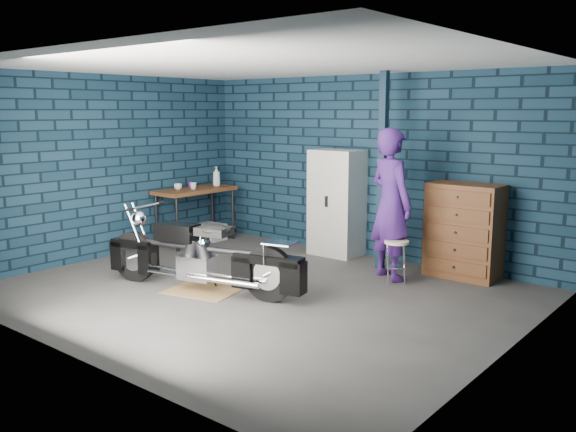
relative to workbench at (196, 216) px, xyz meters
The scene contains 15 objects.
ground 3.09m from the workbench, 28.60° to the right, with size 6.00×6.00×0.00m, color #464442.
room_walls 3.18m from the workbench, 18.72° to the right, with size 6.02×5.01×2.71m.
support_post 3.39m from the workbench, ahead, with size 0.10×0.10×2.70m, color #102133.
workbench is the anchor object (origin of this frame).
drip_mat 2.84m from the workbench, 40.98° to the right, with size 0.84×0.63×0.01m, color brown.
motorcycle 2.81m from the workbench, 40.98° to the right, with size 2.31×0.63×1.02m, color black, non-canonical shape.
person 3.63m from the workbench, ahead, with size 0.72×0.47×1.96m, color #411D6E.
storage_bin 0.46m from the workbench, 86.52° to the left, with size 0.45×0.32×0.28m, color #95989D.
locker 2.44m from the workbench, 18.56° to the left, with size 0.75×0.53×1.60m, color silver.
tool_chest 4.38m from the workbench, 10.11° to the left, with size 0.93×0.52×1.24m, color brown.
shop_stool 3.79m from the workbench, ahead, with size 0.31×0.31×0.56m, color beige, non-canonical shape.
cup_a 0.58m from the workbench, 110.33° to the right, with size 0.13×0.13×0.10m, color beige.
cup_b 0.51m from the workbench, 66.37° to the right, with size 0.11×0.11×0.10m, color beige.
mug_purple 0.52m from the workbench, behind, with size 0.07×0.07×0.10m, color #4F175E.
bottle 0.78m from the workbench, 87.69° to the left, with size 0.13×0.13×0.33m, color #95989D.
Camera 1 is at (4.78, -5.28, 2.18)m, focal length 38.00 mm.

